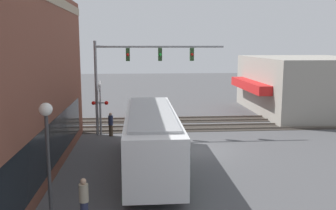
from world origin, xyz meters
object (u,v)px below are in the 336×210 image
Objects in this scene: crossing_signal at (100,103)px; pedestrian_at_crossing at (111,124)px; city_bus at (151,136)px; parked_car_red at (146,110)px; streetlamp at (48,157)px; pedestrian_by_lamp at (84,200)px.

crossing_signal reaches higher than pedestrian_at_crossing.
city_bus is at bearing -160.00° from pedestrian_at_crossing.
streetlamp is at bearing 169.75° from parked_car_red.
crossing_signal is 2.27× the size of pedestrian_by_lamp.
pedestrian_at_crossing is (13.64, -1.05, -1.86)m from streetlamp.
crossing_signal is 14.07m from streetlamp.
city_bus is 6.61× the size of pedestrian_at_crossing.
pedestrian_by_lamp is at bearing 172.31° from parked_car_red.
streetlamp is at bearing 151.06° from city_bus.
parked_car_red is 19.56m from pedestrian_by_lamp.
crossing_signal is 2.28× the size of pedestrian_at_crossing.
pedestrian_at_crossing is (-6.42, 2.58, 0.17)m from parked_car_red.
parked_car_red is at bearing -0.00° from city_bus.
city_bus is 8.22m from crossing_signal.
parked_car_red is 6.92m from pedestrian_at_crossing.
pedestrian_by_lamp is (-12.96, 0.04, 0.00)m from pedestrian_at_crossing.
parked_car_red is at bearing -28.93° from crossing_signal.
crossing_signal reaches higher than city_bus.
pedestrian_by_lamp is at bearing -177.01° from crossing_signal.
streetlamp is 13.81m from pedestrian_at_crossing.
streetlamp reaches higher than parked_car_red.
city_bus is at bearing -24.01° from pedestrian_by_lamp.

